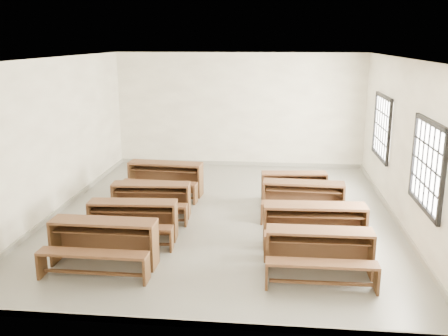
# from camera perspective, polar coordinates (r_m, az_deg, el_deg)

# --- Properties ---
(room) EXTENTS (8.50, 8.50, 3.20)m
(room) POSITION_cam_1_polar(r_m,az_deg,el_deg) (9.95, 0.52, 6.37)
(room) COLOR slate
(room) RESTS_ON ground
(desk_set_0) EXTENTS (1.71, 0.90, 0.76)m
(desk_set_0) POSITION_cam_1_polar(r_m,az_deg,el_deg) (8.26, -13.66, -8.02)
(desk_set_0) COLOR brown
(desk_set_0) RESTS_ON ground
(desk_set_1) EXTENTS (1.63, 0.91, 0.72)m
(desk_set_1) POSITION_cam_1_polar(r_m,az_deg,el_deg) (9.22, -10.42, -5.62)
(desk_set_1) COLOR brown
(desk_set_1) RESTS_ON ground
(desk_set_2) EXTENTS (1.63, 0.91, 0.71)m
(desk_set_2) POSITION_cam_1_polar(r_m,az_deg,el_deg) (10.30, -8.37, -3.39)
(desk_set_2) COLOR brown
(desk_set_2) RESTS_ON ground
(desk_set_3) EXTENTS (1.78, 1.02, 0.77)m
(desk_set_3) POSITION_cam_1_polar(r_m,az_deg,el_deg) (11.70, -6.76, -0.95)
(desk_set_3) COLOR brown
(desk_set_3) RESTS_ON ground
(desk_set_4) EXTENTS (1.63, 0.85, 0.73)m
(desk_set_4) POSITION_cam_1_polar(r_m,az_deg,el_deg) (7.87, 10.84, -9.16)
(desk_set_4) COLOR brown
(desk_set_4) RESTS_ON ground
(desk_set_5) EXTENTS (1.80, 0.99, 0.79)m
(desk_set_5) POSITION_cam_1_polar(r_m,az_deg,el_deg) (8.80, 10.33, -6.30)
(desk_set_5) COLOR brown
(desk_set_5) RESTS_ON ground
(desk_set_6) EXTENTS (1.68, 0.93, 0.74)m
(desk_set_6) POSITION_cam_1_polar(r_m,az_deg,el_deg) (10.31, 9.05, -3.30)
(desk_set_6) COLOR brown
(desk_set_6) RESTS_ON ground
(desk_set_7) EXTENTS (1.52, 0.89, 0.65)m
(desk_set_7) POSITION_cam_1_polar(r_m,az_deg,el_deg) (11.32, 8.02, -1.90)
(desk_set_7) COLOR brown
(desk_set_7) RESTS_ON ground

